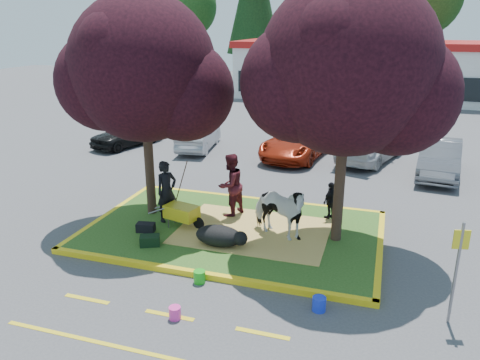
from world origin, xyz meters
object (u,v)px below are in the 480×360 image
(bucket_green, at_px, (199,277))
(car_black, at_px, (127,133))
(cow, at_px, (278,211))
(wheelbarrow, at_px, (182,212))
(calf, at_px, (219,236))
(handler, at_px, (167,191))
(bucket_blue, at_px, (319,304))
(car_silver, at_px, (199,136))
(sign_post, at_px, (457,263))
(bucket_pink, at_px, (175,313))

(bucket_green, bearing_deg, car_black, 127.30)
(cow, xyz_separation_m, wheelbarrow, (-2.80, -0.16, -0.33))
(calf, xyz_separation_m, handler, (-2.03, 1.12, 0.64))
(calf, height_order, handler, handler)
(handler, bearing_deg, car_black, 67.60)
(calf, bearing_deg, handler, 164.31)
(bucket_blue, relative_size, car_silver, 0.08)
(handler, relative_size, wheelbarrow, 1.07)
(calf, bearing_deg, bucket_green, -72.55)
(cow, height_order, wheelbarrow, cow)
(bucket_green, distance_m, car_black, 13.65)
(bucket_blue, bearing_deg, bucket_green, 174.34)
(sign_post, distance_m, bucket_pink, 5.70)
(bucket_green, height_order, car_black, car_black)
(cow, bearing_deg, car_silver, 56.42)
(handler, distance_m, bucket_green, 3.64)
(calf, relative_size, sign_post, 0.58)
(bucket_pink, bearing_deg, car_silver, 110.24)
(wheelbarrow, xyz_separation_m, bucket_green, (1.55, -2.49, -0.44))
(handler, distance_m, car_black, 10.13)
(bucket_pink, bearing_deg, cow, 73.81)
(bucket_blue, distance_m, car_black, 15.73)
(car_black, bearing_deg, bucket_pink, -38.44)
(car_silver, bearing_deg, cow, 116.11)
(handler, distance_m, wheelbarrow, 0.83)
(sign_post, bearing_deg, cow, 136.00)
(calf, relative_size, car_silver, 0.33)
(bucket_blue, bearing_deg, car_silver, 122.83)
(bucket_pink, bearing_deg, calf, 93.28)
(handler, xyz_separation_m, wheelbarrow, (0.61, -0.30, -0.47))
(wheelbarrow, bearing_deg, cow, 17.28)
(wheelbarrow, bearing_deg, bucket_pink, -53.90)
(cow, distance_m, handler, 3.41)
(calf, bearing_deg, wheelbarrow, 163.28)
(bucket_green, height_order, bucket_pink, bucket_green)
(handler, bearing_deg, cow, -61.90)
(cow, bearing_deg, bucket_green, 176.97)
(wheelbarrow, distance_m, car_silver, 9.39)
(sign_post, height_order, bucket_blue, sign_post)
(handler, distance_m, car_silver, 8.92)
(handler, height_order, bucket_green, handler)
(bucket_green, xyz_separation_m, bucket_pink, (0.05, -1.46, -0.01))
(cow, height_order, sign_post, sign_post)
(handler, bearing_deg, sign_post, -79.14)
(wheelbarrow, distance_m, sign_post, 7.38)
(car_black, height_order, car_silver, car_black)
(sign_post, xyz_separation_m, car_black, (-13.67, 10.75, -0.69))
(handler, height_order, bucket_pink, handler)
(sign_post, xyz_separation_m, bucket_blue, (-2.57, -0.38, -1.18))
(car_silver, bearing_deg, sign_post, 123.72)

